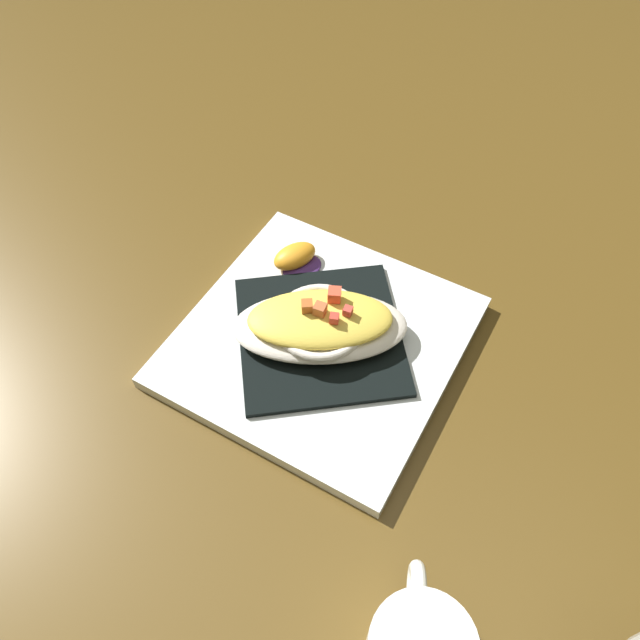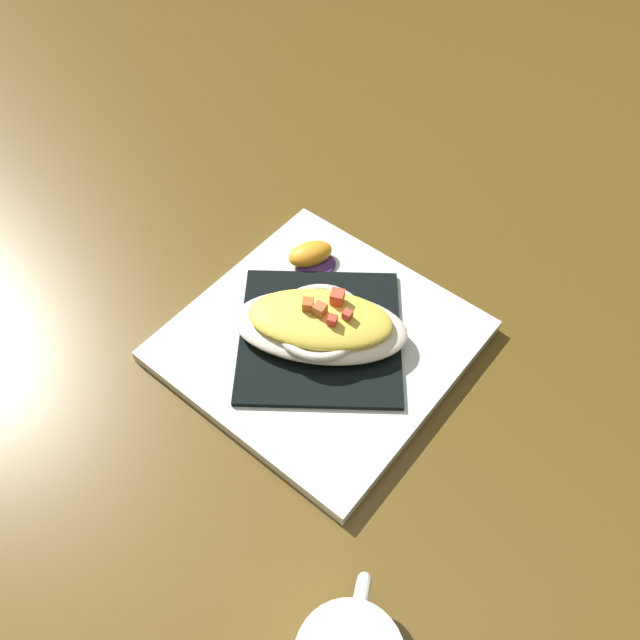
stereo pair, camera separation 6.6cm
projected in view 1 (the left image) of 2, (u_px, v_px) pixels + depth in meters
The scene contains 5 objects.
ground_plane at pixel (320, 345), 0.70m from camera, with size 2.60×2.60×0.00m, color #553D17.
square_plate at pixel (320, 341), 0.69m from camera, with size 0.28×0.28×0.02m, color white.
folded_napkin at pixel (320, 335), 0.68m from camera, with size 0.17×0.17×0.01m, color black.
gratin_dish at pixel (320, 323), 0.67m from camera, with size 0.20×0.15×0.05m.
orange_garnish at pixel (296, 258), 0.74m from camera, with size 0.07×0.07×0.02m.
Camera 1 is at (0.12, -0.38, 0.57)m, focal length 36.05 mm.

